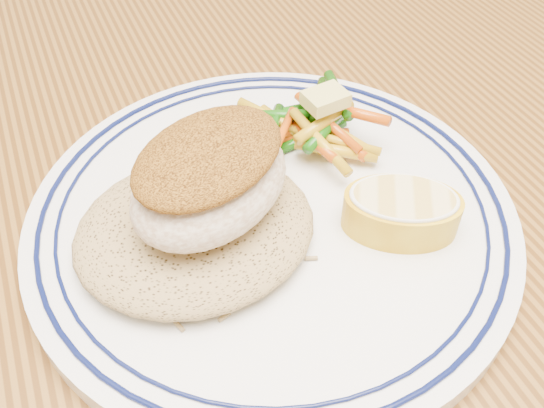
{
  "coord_description": "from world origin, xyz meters",
  "views": [
    {
      "loc": [
        -0.08,
        -0.24,
        1.03
      ],
      "look_at": [
        0.02,
        -0.02,
        0.77
      ],
      "focal_mm": 40.0,
      "sensor_mm": 36.0,
      "label": 1
    }
  ],
  "objects_px": {
    "plate": "(272,216)",
    "lemon_wedge": "(402,210)",
    "dining_table": "(241,307)",
    "vegetable_pile": "(311,126)",
    "rice_pilaf": "(195,225)",
    "fish_fillet": "(210,177)"
  },
  "relations": [
    {
      "from": "plate",
      "to": "lemon_wedge",
      "type": "bearing_deg",
      "value": -34.33
    },
    {
      "from": "dining_table",
      "to": "plate",
      "type": "bearing_deg",
      "value": -42.03
    },
    {
      "from": "vegetable_pile",
      "to": "lemon_wedge",
      "type": "height_order",
      "value": "vegetable_pile"
    },
    {
      "from": "plate",
      "to": "rice_pilaf",
      "type": "bearing_deg",
      "value": -174.42
    },
    {
      "from": "rice_pilaf",
      "to": "vegetable_pile",
      "type": "height_order",
      "value": "vegetable_pile"
    },
    {
      "from": "plate",
      "to": "vegetable_pile",
      "type": "xyz_separation_m",
      "value": [
        0.05,
        0.05,
        0.02
      ]
    },
    {
      "from": "dining_table",
      "to": "fish_fillet",
      "type": "xyz_separation_m",
      "value": [
        -0.02,
        -0.02,
        0.16
      ]
    },
    {
      "from": "vegetable_pile",
      "to": "dining_table",
      "type": "bearing_deg",
      "value": -154.59
    },
    {
      "from": "dining_table",
      "to": "plate",
      "type": "relative_size",
      "value": 5.15
    },
    {
      "from": "plate",
      "to": "rice_pilaf",
      "type": "height_order",
      "value": "rice_pilaf"
    },
    {
      "from": "rice_pilaf",
      "to": "fish_fillet",
      "type": "xyz_separation_m",
      "value": [
        0.01,
        0.0,
        0.03
      ]
    },
    {
      "from": "plate",
      "to": "rice_pilaf",
      "type": "distance_m",
      "value": 0.05
    },
    {
      "from": "rice_pilaf",
      "to": "vegetable_pile",
      "type": "relative_size",
      "value": 1.4
    },
    {
      "from": "rice_pilaf",
      "to": "fish_fillet",
      "type": "distance_m",
      "value": 0.03
    },
    {
      "from": "plate",
      "to": "lemon_wedge",
      "type": "height_order",
      "value": "lemon_wedge"
    },
    {
      "from": "rice_pilaf",
      "to": "vegetable_pile",
      "type": "bearing_deg",
      "value": 28.15
    },
    {
      "from": "plate",
      "to": "vegetable_pile",
      "type": "bearing_deg",
      "value": 44.24
    },
    {
      "from": "lemon_wedge",
      "to": "dining_table",
      "type": "bearing_deg",
      "value": 143.81
    },
    {
      "from": "dining_table",
      "to": "rice_pilaf",
      "type": "distance_m",
      "value": 0.13
    },
    {
      "from": "lemon_wedge",
      "to": "plate",
      "type": "bearing_deg",
      "value": 145.67
    },
    {
      "from": "dining_table",
      "to": "lemon_wedge",
      "type": "xyz_separation_m",
      "value": [
        0.08,
        -0.06,
        0.13
      ]
    },
    {
      "from": "dining_table",
      "to": "rice_pilaf",
      "type": "height_order",
      "value": "rice_pilaf"
    }
  ]
}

